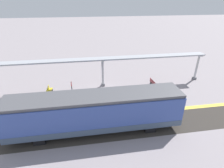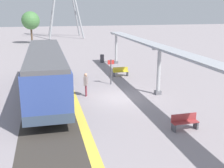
{
  "view_description": "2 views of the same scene",
  "coord_description": "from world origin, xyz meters",
  "px_view_note": "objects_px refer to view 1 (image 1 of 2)",
  "views": [
    {
      "loc": [
        -17.04,
        2.11,
        10.39
      ],
      "look_at": [
        0.44,
        -0.65,
        1.5
      ],
      "focal_mm": 28.14,
      "sensor_mm": 36.0,
      "label": 1
    },
    {
      "loc": [
        -5.15,
        -18.93,
        6.37
      ],
      "look_at": [
        -0.91,
        -1.49,
        1.5
      ],
      "focal_mm": 44.72,
      "sensor_mm": 36.0,
      "label": 2
    }
  ],
  "objects_px": {
    "bench_mid_platform": "(153,83)",
    "platform_info_sign": "(72,89)",
    "train_near_carriage": "(96,112)",
    "bench_near_end": "(49,91)",
    "canopy_pillar_second": "(103,73)",
    "passenger_waiting_near_edge": "(100,101)",
    "canopy_pillar_nearest": "(197,67)"
  },
  "relations": [
    {
      "from": "bench_mid_platform",
      "to": "passenger_waiting_near_edge",
      "type": "relative_size",
      "value": 0.86
    },
    {
      "from": "canopy_pillar_second",
      "to": "bench_mid_platform",
      "type": "distance_m",
      "value": 6.56
    },
    {
      "from": "platform_info_sign",
      "to": "passenger_waiting_near_edge",
      "type": "bearing_deg",
      "value": -132.65
    },
    {
      "from": "train_near_carriage",
      "to": "passenger_waiting_near_edge",
      "type": "relative_size",
      "value": 8.02
    },
    {
      "from": "bench_near_end",
      "to": "passenger_waiting_near_edge",
      "type": "bearing_deg",
      "value": -127.06
    },
    {
      "from": "canopy_pillar_second",
      "to": "platform_info_sign",
      "type": "height_order",
      "value": "canopy_pillar_second"
    },
    {
      "from": "platform_info_sign",
      "to": "passenger_waiting_near_edge",
      "type": "distance_m",
      "value": 3.84
    },
    {
      "from": "canopy_pillar_nearest",
      "to": "passenger_waiting_near_edge",
      "type": "xyz_separation_m",
      "value": [
        -5.41,
        13.68,
        -0.71
      ]
    },
    {
      "from": "platform_info_sign",
      "to": "bench_mid_platform",
      "type": "bearing_deg",
      "value": -80.33
    },
    {
      "from": "canopy_pillar_second",
      "to": "bench_mid_platform",
      "type": "relative_size",
      "value": 2.36
    },
    {
      "from": "passenger_waiting_near_edge",
      "to": "platform_info_sign",
      "type": "bearing_deg",
      "value": 47.35
    },
    {
      "from": "train_near_carriage",
      "to": "canopy_pillar_second",
      "type": "distance_m",
      "value": 8.37
    },
    {
      "from": "canopy_pillar_nearest",
      "to": "canopy_pillar_second",
      "type": "xyz_separation_m",
      "value": [
        0.0,
        12.79,
        0.0
      ]
    },
    {
      "from": "canopy_pillar_nearest",
      "to": "passenger_waiting_near_edge",
      "type": "distance_m",
      "value": 14.73
    },
    {
      "from": "bench_near_end",
      "to": "platform_info_sign",
      "type": "distance_m",
      "value": 3.35
    },
    {
      "from": "passenger_waiting_near_edge",
      "to": "canopy_pillar_nearest",
      "type": "bearing_deg",
      "value": -68.42
    },
    {
      "from": "train_near_carriage",
      "to": "bench_mid_platform",
      "type": "distance_m",
      "value": 10.68
    },
    {
      "from": "canopy_pillar_nearest",
      "to": "bench_near_end",
      "type": "relative_size",
      "value": 2.36
    },
    {
      "from": "bench_mid_platform",
      "to": "platform_info_sign",
      "type": "xyz_separation_m",
      "value": [
        -1.71,
        10.03,
        0.89
      ]
    },
    {
      "from": "train_near_carriage",
      "to": "bench_mid_platform",
      "type": "bearing_deg",
      "value": -47.63
    },
    {
      "from": "train_near_carriage",
      "to": "bench_near_end",
      "type": "height_order",
      "value": "train_near_carriage"
    },
    {
      "from": "canopy_pillar_nearest",
      "to": "platform_info_sign",
      "type": "bearing_deg",
      "value": 99.68
    },
    {
      "from": "train_near_carriage",
      "to": "bench_mid_platform",
      "type": "relative_size",
      "value": 9.34
    },
    {
      "from": "bench_mid_platform",
      "to": "platform_info_sign",
      "type": "relative_size",
      "value": 0.69
    },
    {
      "from": "bench_mid_platform",
      "to": "platform_info_sign",
      "type": "height_order",
      "value": "platform_info_sign"
    },
    {
      "from": "bench_mid_platform",
      "to": "passenger_waiting_near_edge",
      "type": "height_order",
      "value": "passenger_waiting_near_edge"
    },
    {
      "from": "bench_near_end",
      "to": "bench_mid_platform",
      "type": "xyz_separation_m",
      "value": [
        0.08,
        -12.81,
        0.0
      ]
    },
    {
      "from": "canopy_pillar_second",
      "to": "passenger_waiting_near_edge",
      "type": "distance_m",
      "value": 5.53
    },
    {
      "from": "canopy_pillar_second",
      "to": "bench_near_end",
      "type": "xyz_separation_m",
      "value": [
        -1.18,
        6.49,
        -1.36
      ]
    },
    {
      "from": "passenger_waiting_near_edge",
      "to": "canopy_pillar_second",
      "type": "bearing_deg",
      "value": -9.29
    },
    {
      "from": "train_near_carriage",
      "to": "passenger_waiting_near_edge",
      "type": "height_order",
      "value": "train_near_carriage"
    },
    {
      "from": "train_near_carriage",
      "to": "platform_info_sign",
      "type": "height_order",
      "value": "train_near_carriage"
    }
  ]
}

